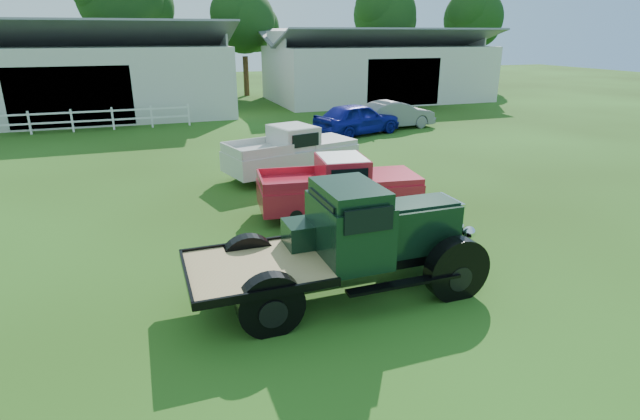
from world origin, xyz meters
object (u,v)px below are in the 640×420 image
object	(u,v)px
vintage_flatbed	(343,241)
white_pickup	(291,152)
misc_car_blue	(357,119)
misc_car_grey	(395,115)
red_pickup	(339,186)

from	to	relation	value
vintage_flatbed	white_pickup	xyz separation A→B (m)	(1.51, 8.72, -0.23)
misc_car_blue	misc_car_grey	world-z (taller)	misc_car_blue
red_pickup	white_pickup	bearing A→B (deg)	98.70
red_pickup	white_pickup	distance (m)	4.36
vintage_flatbed	red_pickup	size ratio (longest dim) A/B	1.21
misc_car_grey	misc_car_blue	bearing A→B (deg)	104.16
vintage_flatbed	red_pickup	distance (m)	4.67
white_pickup	misc_car_grey	world-z (taller)	white_pickup
white_pickup	misc_car_grey	distance (m)	11.05
white_pickup	misc_car_blue	size ratio (longest dim) A/B	1.03
misc_car_blue	misc_car_grey	distance (m)	2.85
white_pickup	misc_car_grey	size ratio (longest dim) A/B	1.10
white_pickup	misc_car_blue	world-z (taller)	white_pickup
white_pickup	red_pickup	bearing A→B (deg)	-102.63
white_pickup	misc_car_blue	distance (m)	8.48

